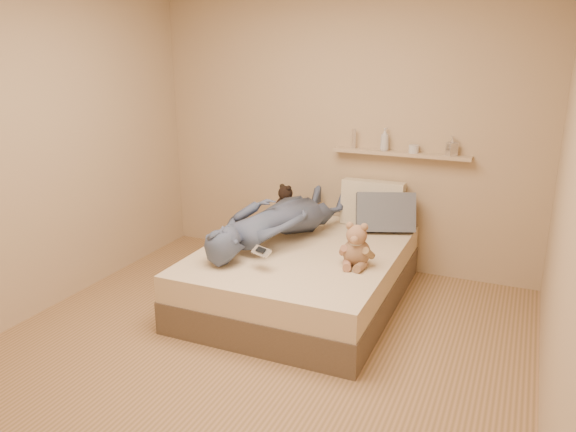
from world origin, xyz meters
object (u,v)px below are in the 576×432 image
at_px(game_console, 261,251).
at_px(pillow_cream, 373,203).
at_px(dark_plush, 286,203).
at_px(wall_shelf, 400,154).
at_px(person, 277,219).
at_px(bed, 302,275).
at_px(teddy_bear, 356,248).
at_px(pillow_grey, 385,212).

distance_m(game_console, pillow_cream, 1.43).
bearing_deg(dark_plush, wall_shelf, 10.01).
relative_size(game_console, person, 0.11).
bearing_deg(bed, pillow_cream, 67.51).
height_order(game_console, pillow_cream, pillow_cream).
height_order(bed, wall_shelf, wall_shelf).
bearing_deg(game_console, teddy_bear, 29.51).
bearing_deg(wall_shelf, person, -134.45).
bearing_deg(dark_plush, pillow_cream, 7.04).
xyz_separation_m(dark_plush, pillow_grey, (0.96, -0.04, 0.03)).
distance_m(bed, person, 0.50).
bearing_deg(game_console, wall_shelf, 65.61).
xyz_separation_m(bed, pillow_cream, (0.34, 0.83, 0.43)).
bearing_deg(pillow_cream, bed, -112.49).
height_order(dark_plush, pillow_grey, pillow_grey).
distance_m(game_console, person, 0.63).
relative_size(game_console, dark_plush, 0.55).
relative_size(bed, pillow_cream, 3.45).
height_order(teddy_bear, person, person).
distance_m(game_console, wall_shelf, 1.66).
relative_size(pillow_grey, person, 0.32).
bearing_deg(game_console, bed, 79.17).
height_order(dark_plush, person, person).
distance_m(pillow_cream, pillow_grey, 0.21).
relative_size(teddy_bear, person, 0.22).
relative_size(game_console, pillow_grey, 0.35).
xyz_separation_m(game_console, person, (-0.16, 0.61, 0.05)).
relative_size(bed, game_console, 10.96).
height_order(teddy_bear, pillow_cream, pillow_cream).
distance_m(dark_plush, wall_shelf, 1.15).
relative_size(dark_plush, wall_shelf, 0.26).
bearing_deg(dark_plush, person, -72.65).
distance_m(person, wall_shelf, 1.24).
distance_m(pillow_cream, person, 0.96).
bearing_deg(teddy_bear, game_console, -150.49).
bearing_deg(dark_plush, bed, -57.80).
height_order(person, wall_shelf, wall_shelf).
height_order(bed, game_console, game_console).
bearing_deg(wall_shelf, pillow_cream, -159.05).
xyz_separation_m(dark_plush, pillow_cream, (0.80, 0.10, 0.06)).
bearing_deg(dark_plush, game_console, -74.04).
distance_m(bed, pillow_cream, 0.99).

